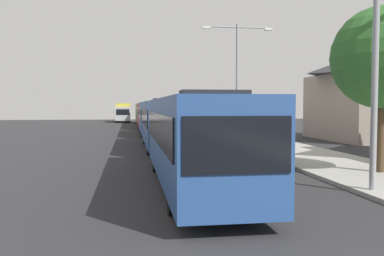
# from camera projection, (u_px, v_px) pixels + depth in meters

# --- Properties ---
(bus_lead) EXTENTS (2.58, 11.97, 3.21)m
(bus_lead) POSITION_uv_depth(u_px,v_px,m) (194.00, 138.00, 14.44)
(bus_lead) COLOR #284C8C
(bus_lead) RESTS_ON ground_plane
(bus_second_in_line) EXTENTS (2.58, 11.58, 3.21)m
(bus_second_in_line) POSITION_uv_depth(u_px,v_px,m) (164.00, 123.00, 27.13)
(bus_second_in_line) COLOR #284C8C
(bus_second_in_line) RESTS_ON ground_plane
(bus_middle) EXTENTS (2.58, 10.45, 3.21)m
(bus_middle) POSITION_uv_depth(u_px,v_px,m) (153.00, 117.00, 39.51)
(bus_middle) COLOR #284C8C
(bus_middle) RESTS_ON ground_plane
(bus_fourth_in_line) EXTENTS (2.58, 11.25, 3.21)m
(bus_fourth_in_line) POSITION_uv_depth(u_px,v_px,m) (148.00, 114.00, 51.76)
(bus_fourth_in_line) COLOR maroon
(bus_fourth_in_line) RESTS_ON ground_plane
(bus_rear) EXTENTS (2.58, 12.38, 3.21)m
(bus_rear) POSITION_uv_depth(u_px,v_px,m) (144.00, 113.00, 63.79)
(bus_rear) COLOR #33724C
(bus_rear) RESTS_ON ground_plane
(white_suv) EXTENTS (1.86, 4.90, 1.90)m
(white_suv) POSITION_uv_depth(u_px,v_px,m) (256.00, 143.00, 19.70)
(white_suv) COLOR white
(white_suv) RESTS_ON ground_plane
(box_truck_oncoming) EXTENTS (2.35, 8.33, 3.15)m
(box_truck_oncoming) POSITION_uv_depth(u_px,v_px,m) (123.00, 112.00, 70.28)
(box_truck_oncoming) COLOR #B7B7BC
(box_truck_oncoming) RESTS_ON ground_plane
(streetlamp_near) EXTENTS (6.17, 0.28, 8.40)m
(streetlamp_near) POSITION_uv_depth(u_px,v_px,m) (376.00, 25.00, 12.90)
(streetlamp_near) COLOR gray
(streetlamp_near) RESTS_ON sidewalk
(streetlamp_mid) EXTENTS (5.07, 0.28, 8.38)m
(streetlamp_mid) POSITION_uv_depth(u_px,v_px,m) (237.00, 72.00, 29.60)
(streetlamp_mid) COLOR gray
(streetlamp_mid) RESTS_ON sidewalk
(roadside_tree) EXTENTS (4.05, 4.05, 6.58)m
(roadside_tree) POSITION_uv_depth(u_px,v_px,m) (383.00, 58.00, 16.44)
(roadside_tree) COLOR #4C3823
(roadside_tree) RESTS_ON sidewalk
(house_distant_gabled) EXTENTS (7.86, 9.85, 7.28)m
(house_distant_gabled) POSITION_uv_depth(u_px,v_px,m) (371.00, 94.00, 33.81)
(house_distant_gabled) COLOR gray
(house_distant_gabled) RESTS_ON ground_plane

